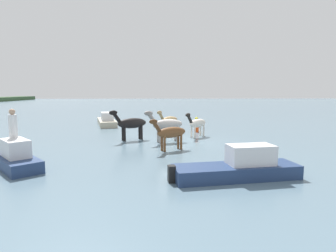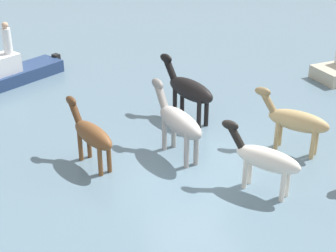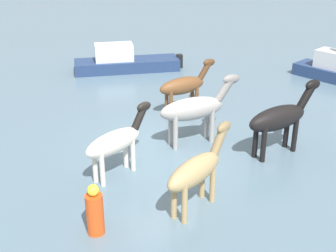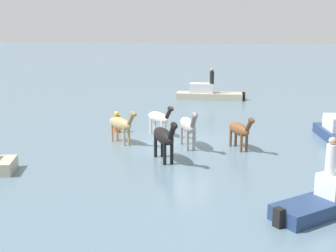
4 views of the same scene
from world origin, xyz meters
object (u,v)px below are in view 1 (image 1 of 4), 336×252
horse_rear_stallion (166,125)px  person_boatman_standing (13,125)px  horse_lead (131,123)px  horse_dark_mare (169,121)px  boat_launch_far (13,159)px  boat_tender_starboard (107,122)px  buoy_channel_marker (196,125)px  boat_motor_center (238,170)px  horse_pinto_flank (197,123)px  horse_dun_straggler (170,133)px

horse_rear_stallion → person_boatman_standing: 8.28m
horse_lead → horse_dark_mare: bearing=-164.3°
boat_launch_far → boat_tender_starboard: (13.90, -1.33, 0.01)m
horse_lead → buoy_channel_marker: size_ratio=2.05×
boat_launch_far → boat_motor_center: (-1.93, -8.79, 0.00)m
horse_lead → person_boatman_standing: (-5.91, 4.23, 0.66)m
horse_pinto_flank → boat_launch_far: size_ratio=0.46×
boat_launch_far → horse_dark_mare: bearing=100.5°
horse_lead → boat_motor_center: horse_lead is taller
boat_motor_center → horse_pinto_flank: bearing=82.7°
horse_dun_straggler → boat_motor_center: bearing=85.3°
boat_tender_starboard → boat_motor_center: boat_tender_starboard is taller
horse_dun_straggler → buoy_channel_marker: (6.44, -2.29, -0.42)m
horse_lead → horse_dark_mare: size_ratio=1.23×
horse_pinto_flank → buoy_channel_marker: 2.39m
boat_launch_far → boat_motor_center: bearing=36.6°
horse_lead → buoy_channel_marker: horse_lead is taller
boat_tender_starboard → buoy_channel_marker: (-4.59, -7.55, 0.19)m
boat_motor_center → buoy_channel_marker: size_ratio=4.16×
horse_dark_mare → horse_pinto_flank: size_ratio=1.07×
horse_dark_mare → boat_motor_center: bearing=52.5°
horse_lead → boat_tender_starboard: 8.47m
person_boatman_standing → horse_pinto_flank: bearing=-51.1°
buoy_channel_marker → horse_lead: bearing=125.7°
horse_rear_stallion → horse_dark_mare: horse_rear_stallion is taller
horse_dun_straggler → boat_tender_starboard: size_ratio=0.39×
horse_dun_straggler → horse_lead: size_ratio=0.88×
horse_pinto_flank → boat_motor_center: size_ratio=0.37×
horse_pinto_flank → horse_lead: bearing=-32.4°
horse_rear_stallion → horse_lead: 2.34m
horse_lead → boat_motor_center: 9.15m
horse_dark_mare → horse_lead: bearing=-3.2°
horse_dun_straggler → boat_launch_far: horse_dun_straggler is taller
horse_rear_stallion → boat_launch_far: (-5.24, 6.48, -0.75)m
boat_tender_starboard → horse_dark_mare: bearing=30.6°
boat_tender_starboard → person_boatman_standing: bearing=-20.0°
horse_lead → boat_motor_center: (-7.92, -4.53, -0.75)m
horse_pinto_flank → boat_launch_far: (-6.98, 8.59, -0.62)m
horse_dark_mare → boat_launch_far: size_ratio=0.50×
boat_launch_far → person_boatman_standing: 1.42m
boat_launch_far → person_boatman_standing: (0.08, -0.04, 1.42)m
boat_launch_far → boat_tender_starboard: bearing=133.5°
horse_pinto_flank → horse_dark_mare: bearing=-85.3°
horse_rear_stallion → horse_pinto_flank: horse_rear_stallion is taller
horse_pinto_flank → buoy_channel_marker: (2.33, -0.30, -0.42)m
person_boatman_standing → horse_dun_straggler: bearing=-66.9°
horse_rear_stallion → horse_lead: size_ratio=1.04×
horse_pinto_flank → boat_tender_starboard: size_ratio=0.33×
horse_dun_straggler → horse_dark_mare: (5.64, -0.16, 0.03)m
boat_motor_center → person_boatman_standing: bearing=158.5°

